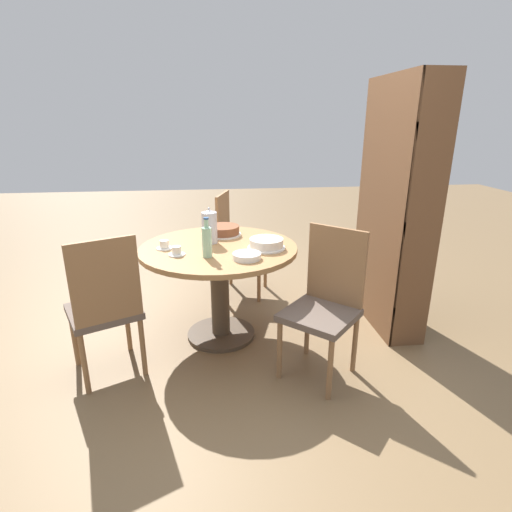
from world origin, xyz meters
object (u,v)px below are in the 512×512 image
chair_c (105,306)px  bookshelf (392,211)px  water_bottle (207,241)px  cup_a (177,252)px  chair_a (325,301)px  coffee_pot (209,227)px  cake_second (266,244)px  cake_main (223,231)px  chair_b (237,243)px  cup_b (164,245)px

chair_c → bookshelf: bookshelf is taller
bookshelf → water_bottle: size_ratio=7.07×
chair_c → cup_a: size_ratio=8.31×
chair_a → coffee_pot: coffee_pot is taller
coffee_pot → cake_second: (0.19, 0.40, -0.09)m
cup_a → coffee_pot: bearing=139.1°
bookshelf → chair_a: bearing=132.6°
coffee_pot → cake_main: coffee_pot is taller
chair_b → coffee_pot: bearing=178.9°
chair_a → water_bottle: (-0.30, -0.74, 0.34)m
bookshelf → cake_main: bookshelf is taller
chair_b → bookshelf: bookshelf is taller
chair_c → cake_main: (-0.72, 0.78, 0.27)m
cake_main → cake_second: bearing=37.3°
bookshelf → cup_b: bearing=94.2°
coffee_pot → cake_second: bearing=64.6°
bookshelf → water_bottle: bookshelf is taller
bookshelf → cake_main: 1.34m
coffee_pot → cup_a: size_ratio=2.31×
chair_c → cake_main: chair_c is taller
cup_b → cake_second: bearing=83.7°
coffee_pot → cup_a: 0.36m
cup_b → chair_c: bearing=-40.0°
cake_main → cake_second: 0.49m
chair_c → cake_second: 1.15m
chair_b → bookshelf: (0.72, 1.17, 0.43)m
chair_a → water_bottle: 0.87m
chair_a → coffee_pot: size_ratio=3.60×
bookshelf → cup_a: (0.28, -1.65, -0.18)m
chair_b → cake_main: 0.62m
cake_main → cake_second: size_ratio=1.07×
chair_b → cake_main: size_ratio=3.36×
chair_c → cup_b: chair_c is taller
chair_c → cake_main: bearing=-162.9°
bookshelf → chair_c: bearing=104.5°
cake_second → cup_a: bearing=-83.4°
water_bottle → cup_a: (-0.06, -0.21, -0.09)m
chair_b → cake_second: size_ratio=3.59×
chair_c → cake_second: (-0.33, 1.07, 0.27)m
coffee_pot → cake_second: size_ratio=1.00×
cup_b → cake_main: bearing=125.4°
bookshelf → cup_a: bearing=99.7°
chair_a → water_bottle: bearing=-158.6°
chair_a → cake_second: (-0.43, -0.32, 0.27)m
water_bottle → bookshelf: bearing=103.4°
chair_c → bookshelf: (-0.54, 2.09, 0.43)m
cake_main → cup_a: size_ratio=2.47×
cake_main → cup_a: bearing=-36.0°
chair_b → chair_c: size_ratio=1.00×
chair_c → cup_b: size_ratio=8.31×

